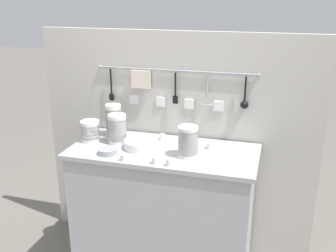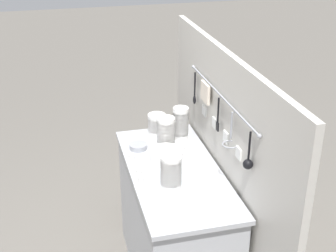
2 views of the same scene
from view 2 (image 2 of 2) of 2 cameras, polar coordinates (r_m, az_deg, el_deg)
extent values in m
cube|color=#ADAFB5|center=(3.00, 0.79, -5.54)|extent=(1.25, 0.57, 0.03)
cube|color=#ADAFB5|center=(3.26, 0.74, -12.42)|extent=(1.20, 0.55, 0.88)
cube|color=#BCB7AD|center=(3.12, 6.49, -5.80)|extent=(2.05, 0.04, 1.66)
cylinder|color=#93969E|center=(2.86, 6.43, 3.74)|extent=(1.14, 0.01, 0.01)
sphere|color=#93969E|center=(3.37, 3.11, 7.22)|extent=(0.02, 0.02, 0.02)
sphere|color=#93969E|center=(2.38, 11.09, -1.21)|extent=(0.02, 0.02, 0.02)
cylinder|color=black|center=(3.32, 3.29, 5.05)|extent=(0.01, 0.01, 0.18)
ellipsoid|color=black|center=(3.36, 3.25, 3.19)|extent=(0.04, 0.02, 0.06)
cylinder|color=#93969E|center=(3.29, 3.54, 6.66)|extent=(0.01, 0.01, 0.02)
cube|color=beige|center=(3.10, 4.57, 4.10)|extent=(0.14, 0.02, 0.13)
cylinder|color=#93969E|center=(3.08, 4.83, 5.30)|extent=(0.00, 0.01, 0.02)
cylinder|color=black|center=(2.89, 6.14, 1.89)|extent=(0.01, 0.01, 0.17)
cube|color=black|center=(2.93, 6.04, -0.06)|extent=(0.04, 0.01, 0.06)
cylinder|color=#93969E|center=(2.86, 6.45, 3.57)|extent=(0.01, 0.01, 0.02)
cylinder|color=#93969E|center=(2.70, 7.75, 0.07)|extent=(0.01, 0.01, 0.17)
torus|color=#93969E|center=(2.75, 7.60, -2.23)|extent=(0.10, 0.10, 0.01)
cylinder|color=#93969E|center=(2.67, 8.10, 1.82)|extent=(0.01, 0.01, 0.02)
cylinder|color=black|center=(2.49, 9.89, -2.49)|extent=(0.01, 0.01, 0.17)
sphere|color=black|center=(2.54, 9.71, -4.61)|extent=(0.06, 0.06, 0.06)
cylinder|color=#93969E|center=(2.45, 10.31, -0.55)|extent=(0.01, 0.01, 0.02)
cube|color=white|center=(3.23, 4.47, 1.88)|extent=(0.07, 0.01, 0.07)
cube|color=white|center=(3.05, 5.69, 0.36)|extent=(0.07, 0.01, 0.07)
cube|color=white|center=(2.87, 7.06, -1.36)|extent=(0.07, 0.01, 0.07)
cube|color=white|center=(2.70, 8.62, -3.29)|extent=(0.07, 0.01, 0.07)
cylinder|color=white|center=(3.37, 1.54, -1.01)|extent=(0.11, 0.11, 0.05)
cylinder|color=white|center=(3.36, 1.55, -0.55)|extent=(0.11, 0.11, 0.05)
cylinder|color=white|center=(3.35, 1.55, -0.09)|extent=(0.11, 0.11, 0.05)
cylinder|color=white|center=(3.34, 1.56, 0.38)|extent=(0.11, 0.11, 0.05)
cylinder|color=white|center=(3.32, 1.56, 0.84)|extent=(0.11, 0.11, 0.05)
cylinder|color=white|center=(3.31, 1.57, 1.32)|extent=(0.11, 0.11, 0.05)
cylinder|color=white|center=(3.30, 1.58, 1.79)|extent=(0.11, 0.11, 0.05)
cylinder|color=white|center=(2.82, 0.36, -6.94)|extent=(0.13, 0.13, 0.04)
cylinder|color=white|center=(2.80, 0.36, -6.55)|extent=(0.13, 0.13, 0.04)
cylinder|color=white|center=(2.79, 0.37, -6.15)|extent=(0.13, 0.13, 0.04)
cylinder|color=white|center=(2.78, 0.37, -5.74)|extent=(0.13, 0.13, 0.04)
cylinder|color=white|center=(2.77, 0.37, -5.34)|extent=(0.13, 0.13, 0.04)
cylinder|color=white|center=(2.76, 0.37, -4.93)|extent=(0.13, 0.13, 0.04)
cylinder|color=white|center=(2.75, 0.37, -4.51)|extent=(0.13, 0.13, 0.04)
cylinder|color=white|center=(2.73, 0.37, -4.10)|extent=(0.13, 0.13, 0.04)
cylinder|color=white|center=(3.28, -0.25, -1.93)|extent=(0.12, 0.12, 0.05)
cylinder|color=white|center=(3.26, -0.25, -1.52)|extent=(0.12, 0.12, 0.05)
cylinder|color=white|center=(3.25, -0.25, -1.10)|extent=(0.12, 0.12, 0.05)
cylinder|color=white|center=(3.24, -0.25, -0.68)|extent=(0.12, 0.12, 0.05)
cylinder|color=white|center=(3.23, -0.25, -0.26)|extent=(0.12, 0.12, 0.05)
cylinder|color=white|center=(3.22, -0.25, 0.17)|extent=(0.12, 0.12, 0.05)
cylinder|color=white|center=(3.21, -0.26, 0.60)|extent=(0.12, 0.12, 0.05)
cylinder|color=white|center=(3.44, -1.36, -0.51)|extent=(0.13, 0.13, 0.05)
cylinder|color=white|center=(3.43, -1.37, -0.13)|extent=(0.13, 0.13, 0.05)
cylinder|color=white|center=(3.42, -1.37, 0.26)|extent=(0.13, 0.13, 0.05)
cylinder|color=white|center=(3.41, -1.38, 0.65)|extent=(0.13, 0.13, 0.05)
cylinder|color=white|center=(3.40, -1.38, 1.05)|extent=(0.13, 0.13, 0.05)
cylinder|color=white|center=(3.11, -0.28, -3.89)|extent=(0.23, 0.23, 0.01)
cylinder|color=white|center=(3.11, -0.28, -3.73)|extent=(0.23, 0.23, 0.01)
cylinder|color=white|center=(3.10, -0.28, -3.58)|extent=(0.23, 0.23, 0.01)
cylinder|color=white|center=(3.10, -0.28, -3.42)|extent=(0.23, 0.23, 0.01)
cylinder|color=white|center=(3.09, -0.28, -3.26)|extent=(0.23, 0.23, 0.01)
cylinder|color=white|center=(3.09, -0.29, -3.10)|extent=(0.23, 0.23, 0.01)
cylinder|color=#93969E|center=(3.23, -3.64, -2.51)|extent=(0.12, 0.12, 0.04)
cylinder|color=white|center=(2.93, -3.57, -5.63)|extent=(0.04, 0.04, 0.04)
cylinder|color=white|center=(2.77, 4.35, -7.65)|extent=(0.04, 0.04, 0.04)
cylinder|color=white|center=(2.85, -3.32, -6.57)|extent=(0.04, 0.04, 0.04)
cylinder|color=white|center=(3.07, 3.55, -4.01)|extent=(0.04, 0.04, 0.04)
cylinder|color=white|center=(3.10, -4.49, -3.79)|extent=(0.04, 0.04, 0.04)
cylinder|color=white|center=(3.20, 1.75, -2.70)|extent=(0.04, 0.04, 0.04)
camera|label=1|loc=(2.50, -55.05, 2.06)|focal=42.00mm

